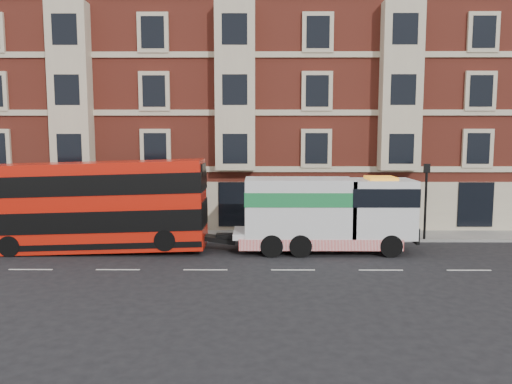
% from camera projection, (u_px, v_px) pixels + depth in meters
% --- Properties ---
extents(ground, '(120.00, 120.00, 0.00)m').
position_uv_depth(ground, '(205.00, 270.00, 22.73)').
color(ground, black).
rests_on(ground, ground).
extents(sidewalk, '(90.00, 3.00, 0.15)m').
position_uv_depth(sidewalk, '(219.00, 235.00, 30.17)').
color(sidewalk, slate).
rests_on(sidewalk, ground).
extents(victorian_terrace, '(45.00, 12.00, 20.40)m').
position_uv_depth(victorian_terrace, '(233.00, 81.00, 36.49)').
color(victorian_terrace, maroon).
rests_on(victorian_terrace, ground).
extents(lamp_post_west, '(0.35, 0.15, 4.35)m').
position_uv_depth(lamp_post_west, '(112.00, 195.00, 28.62)').
color(lamp_post_west, black).
rests_on(lamp_post_west, sidewalk).
extents(lamp_post_east, '(0.35, 0.15, 4.35)m').
position_uv_depth(lamp_post_east, '(426.00, 196.00, 28.51)').
color(lamp_post_east, black).
rests_on(lamp_post_east, sidewalk).
extents(double_decker_bus, '(11.63, 2.67, 4.71)m').
position_uv_depth(double_decker_bus, '(94.00, 205.00, 26.11)').
color(double_decker_bus, red).
rests_on(double_decker_bus, ground).
extents(tow_truck, '(9.31, 2.75, 3.88)m').
position_uv_depth(tow_truck, '(324.00, 213.00, 26.09)').
color(tow_truck, silver).
rests_on(tow_truck, ground).
extents(pedestrian, '(0.78, 0.71, 1.80)m').
position_uv_depth(pedestrian, '(21.00, 220.00, 30.06)').
color(pedestrian, '#182530').
rests_on(pedestrian, sidewalk).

